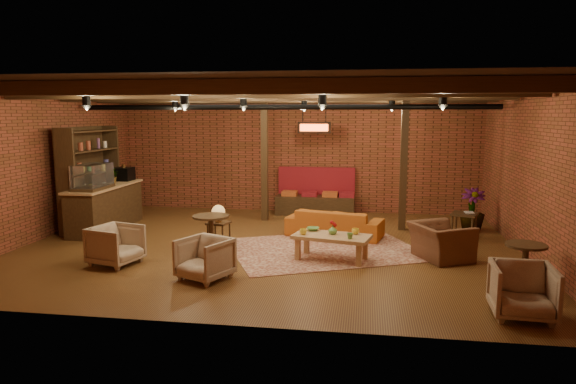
# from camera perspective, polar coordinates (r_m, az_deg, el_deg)

# --- Properties ---
(floor) EXTENTS (10.00, 10.00, 0.00)m
(floor) POSITION_cam_1_polar(r_m,az_deg,el_deg) (10.62, -2.12, -6.05)
(floor) COLOR #411F10
(floor) RESTS_ON ground
(ceiling) EXTENTS (10.00, 8.00, 0.02)m
(ceiling) POSITION_cam_1_polar(r_m,az_deg,el_deg) (10.28, -2.22, 11.47)
(ceiling) COLOR black
(ceiling) RESTS_ON wall_back
(wall_back) EXTENTS (10.00, 0.02, 3.20)m
(wall_back) POSITION_cam_1_polar(r_m,az_deg,el_deg) (14.26, 0.86, 4.26)
(wall_back) COLOR brown
(wall_back) RESTS_ON ground
(wall_front) EXTENTS (10.00, 0.02, 3.20)m
(wall_front) POSITION_cam_1_polar(r_m,az_deg,el_deg) (6.48, -8.84, -1.17)
(wall_front) COLOR brown
(wall_front) RESTS_ON ground
(wall_left) EXTENTS (0.02, 8.00, 3.20)m
(wall_left) POSITION_cam_1_polar(r_m,az_deg,el_deg) (12.29, -25.75, 2.69)
(wall_left) COLOR brown
(wall_left) RESTS_ON ground
(wall_right) EXTENTS (0.02, 8.00, 3.20)m
(wall_right) POSITION_cam_1_polar(r_m,az_deg,el_deg) (10.60, 25.45, 1.89)
(wall_right) COLOR brown
(wall_right) RESTS_ON ground
(ceiling_beams) EXTENTS (9.80, 6.40, 0.22)m
(ceiling_beams) POSITION_cam_1_polar(r_m,az_deg,el_deg) (10.28, -2.22, 10.80)
(ceiling_beams) COLOR black
(ceiling_beams) RESTS_ON ceiling
(ceiling_pipe) EXTENTS (9.60, 0.12, 0.12)m
(ceiling_pipe) POSITION_cam_1_polar(r_m,az_deg,el_deg) (11.85, -0.73, 9.41)
(ceiling_pipe) COLOR black
(ceiling_pipe) RESTS_ON ceiling
(post_left) EXTENTS (0.16, 0.16, 3.20)m
(post_left) POSITION_cam_1_polar(r_m,az_deg,el_deg) (12.98, -2.61, 3.82)
(post_left) COLOR black
(post_left) RESTS_ON ground
(post_right) EXTENTS (0.16, 0.16, 3.20)m
(post_right) POSITION_cam_1_polar(r_m,az_deg,el_deg) (12.17, 12.74, 3.28)
(post_right) COLOR black
(post_right) RESTS_ON ground
(service_counter) EXTENTS (0.80, 2.50, 1.60)m
(service_counter) POSITION_cam_1_polar(r_m,az_deg,el_deg) (12.77, -19.65, -0.38)
(service_counter) COLOR black
(service_counter) RESTS_ON ground
(plant_counter) EXTENTS (0.35, 0.39, 0.30)m
(plant_counter) POSITION_cam_1_polar(r_m,az_deg,el_deg) (12.84, -18.93, 1.59)
(plant_counter) COLOR #337F33
(plant_counter) RESTS_ON service_counter
(shelving_hutch) EXTENTS (0.52, 2.00, 2.40)m
(shelving_hutch) POSITION_cam_1_polar(r_m,az_deg,el_deg) (12.99, -21.09, 1.47)
(shelving_hutch) COLOR black
(shelving_hutch) RESTS_ON ground
(banquette) EXTENTS (2.10, 0.70, 1.00)m
(banquette) POSITION_cam_1_polar(r_m,az_deg,el_deg) (13.88, 3.05, -0.45)
(banquette) COLOR maroon
(banquette) RESTS_ON ground
(service_sign) EXTENTS (0.86, 0.06, 0.30)m
(service_sign) POSITION_cam_1_polar(r_m,az_deg,el_deg) (13.26, 2.92, 7.16)
(service_sign) COLOR #FF5619
(service_sign) RESTS_ON ceiling
(ceiling_spotlights) EXTENTS (6.40, 4.40, 0.28)m
(ceiling_spotlights) POSITION_cam_1_polar(r_m,az_deg,el_deg) (10.27, -2.21, 9.58)
(ceiling_spotlights) COLOR black
(ceiling_spotlights) RESTS_ON ceiling
(rug) EXTENTS (4.45, 4.02, 0.01)m
(rug) POSITION_cam_1_polar(r_m,az_deg,el_deg) (10.39, 4.05, -6.36)
(rug) COLOR maroon
(rug) RESTS_ON floor
(sofa) EXTENTS (2.22, 1.27, 0.61)m
(sofa) POSITION_cam_1_polar(r_m,az_deg,el_deg) (11.42, 5.20, -3.46)
(sofa) COLOR #A24E16
(sofa) RESTS_ON floor
(coffee_table) EXTENTS (1.51, 0.99, 0.73)m
(coffee_table) POSITION_cam_1_polar(r_m,az_deg,el_deg) (9.58, 4.82, -5.08)
(coffee_table) COLOR #9B7948
(coffee_table) RESTS_ON floor
(side_table_lamp) EXTENTS (0.48, 0.48, 0.86)m
(side_table_lamp) POSITION_cam_1_polar(r_m,az_deg,el_deg) (10.57, -7.74, -2.53)
(side_table_lamp) COLOR black
(side_table_lamp) RESTS_ON floor
(round_table_left) EXTENTS (0.71, 0.71, 0.74)m
(round_table_left) POSITION_cam_1_polar(r_m,az_deg,el_deg) (10.15, -8.55, -3.91)
(round_table_left) COLOR black
(round_table_left) RESTS_ON floor
(armchair_a) EXTENTS (0.89, 0.93, 0.79)m
(armchair_a) POSITION_cam_1_polar(r_m,az_deg,el_deg) (9.78, -18.59, -5.40)
(armchair_a) COLOR beige
(armchair_a) RESTS_ON floor
(armchair_b) EXTENTS (0.97, 0.95, 0.76)m
(armchair_b) POSITION_cam_1_polar(r_m,az_deg,el_deg) (8.58, -9.25, -7.10)
(armchair_b) COLOR beige
(armchair_b) RESTS_ON floor
(armchair_right) EXTENTS (1.06, 1.23, 0.91)m
(armchair_right) POSITION_cam_1_polar(r_m,az_deg,el_deg) (10.00, 16.63, -4.67)
(armchair_right) COLOR brown
(armchair_right) RESTS_ON floor
(side_table_book) EXTENTS (0.67, 0.67, 0.60)m
(side_table_book) POSITION_cam_1_polar(r_m,az_deg,el_deg) (11.75, 19.01, -2.42)
(side_table_book) COLOR black
(side_table_book) RESTS_ON floor
(round_table_right) EXTENTS (0.61, 0.61, 0.72)m
(round_table_right) POSITION_cam_1_polar(r_m,az_deg,el_deg) (8.77, 24.86, -6.78)
(round_table_right) COLOR black
(round_table_right) RESTS_ON floor
(armchair_far) EXTENTS (0.82, 0.78, 0.80)m
(armchair_far) POSITION_cam_1_polar(r_m,az_deg,el_deg) (7.60, 24.64, -9.71)
(armchair_far) COLOR beige
(armchair_far) RESTS_ON floor
(plant_tall) EXTENTS (1.82, 1.82, 2.99)m
(plant_tall) POSITION_cam_1_polar(r_m,az_deg,el_deg) (12.51, 20.02, 2.63)
(plant_tall) COLOR #4C7F4C
(plant_tall) RESTS_ON floor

